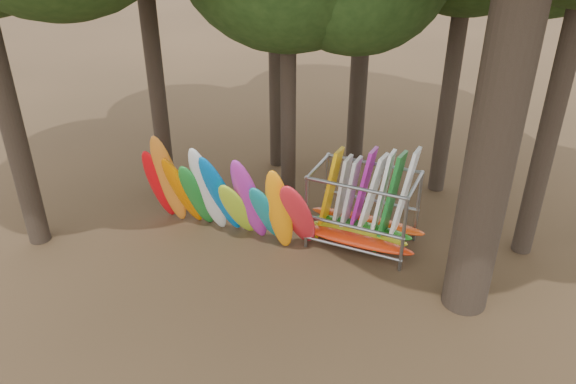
% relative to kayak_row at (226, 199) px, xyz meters
% --- Properties ---
extents(ground, '(120.00, 120.00, 0.00)m').
position_rel_kayak_row_xyz_m(ground, '(1.87, -0.64, -1.30)').
color(ground, '#47331E').
rests_on(ground, ground).
extents(kayak_row, '(4.96, 2.02, 3.08)m').
position_rel_kayak_row_xyz_m(kayak_row, '(0.00, 0.00, 0.00)').
color(kayak_row, red).
rests_on(kayak_row, ground).
extents(storage_rack, '(3.22, 1.56, 2.88)m').
position_rel_kayak_row_xyz_m(storage_rack, '(3.31, 1.39, -0.31)').
color(storage_rack, slate).
rests_on(storage_rack, ground).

